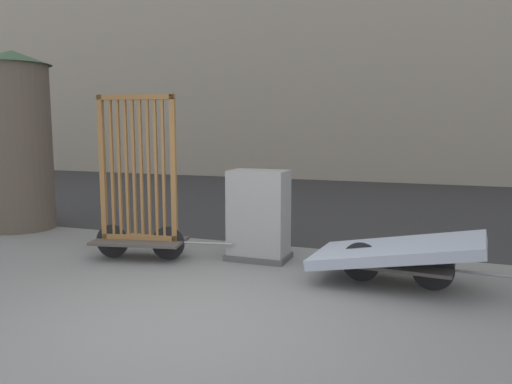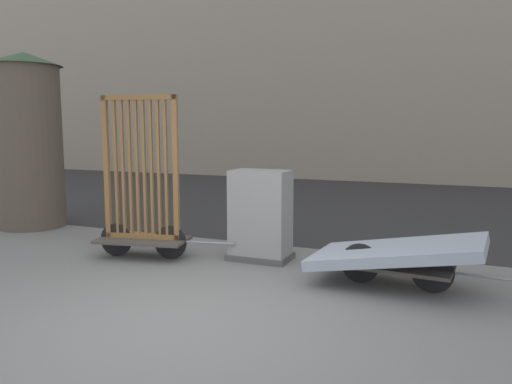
{
  "view_description": "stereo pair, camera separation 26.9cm",
  "coord_description": "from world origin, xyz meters",
  "views": [
    {
      "loc": [
        2.15,
        -4.04,
        1.83
      ],
      "look_at": [
        0.0,
        1.81,
        1.02
      ],
      "focal_mm": 35.0,
      "sensor_mm": 36.0,
      "label": 1
    },
    {
      "loc": [
        2.4,
        -3.94,
        1.83
      ],
      "look_at": [
        0.0,
        1.81,
        1.02
      ],
      "focal_mm": 35.0,
      "sensor_mm": 36.0,
      "label": 2
    }
  ],
  "objects": [
    {
      "name": "bike_cart_with_mattress",
      "position": [
        1.74,
        1.81,
        0.39
      ],
      "size": [
        2.32,
        1.21,
        0.65
      ],
      "rotation": [
        0.0,
        0.0,
        -0.08
      ],
      "color": "#4C4742",
      "rests_on": "ground_plane"
    },
    {
      "name": "bike_cart_with_bedframe",
      "position": [
        -1.73,
        1.81,
        0.81
      ],
      "size": [
        1.99,
        0.87,
        2.27
      ],
      "rotation": [
        0.0,
        0.0,
        0.2
      ],
      "color": "#4C4742",
      "rests_on": "ground_plane"
    },
    {
      "name": "advertising_column",
      "position": [
        -4.95,
        2.88,
        1.61
      ],
      "size": [
        1.33,
        1.33,
        3.17
      ],
      "color": "brown",
      "rests_on": "ground_plane"
    },
    {
      "name": "ground_plane",
      "position": [
        0.0,
        0.0,
        0.0
      ],
      "size": [
        60.0,
        60.0,
        0.0
      ],
      "primitive_type": "plane",
      "color": "slate"
    },
    {
      "name": "road_strip",
      "position": [
        0.0,
        8.08,
        0.0
      ],
      "size": [
        56.0,
        9.7,
        0.01
      ],
      "color": "#2D2D30",
      "rests_on": "ground_plane"
    },
    {
      "name": "utility_cabinet",
      "position": [
        -0.16,
        2.35,
        0.58
      ],
      "size": [
        0.85,
        0.55,
        1.25
      ],
      "color": "#4C4C4C",
      "rests_on": "ground_plane"
    }
  ]
}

